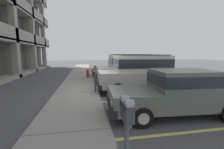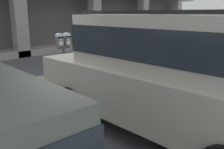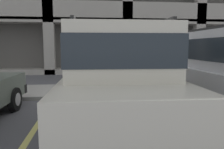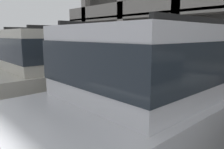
# 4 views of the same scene
# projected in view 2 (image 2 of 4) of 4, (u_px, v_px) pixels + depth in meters

# --- Properties ---
(ground_plane) EXTENTS (80.00, 80.00, 0.10)m
(ground_plane) POSITION_uv_depth(u_px,v_px,m) (77.00, 104.00, 5.77)
(ground_plane) COLOR #4C4C51
(sidewalk) EXTENTS (40.00, 2.20, 0.12)m
(sidewalk) POSITION_uv_depth(u_px,v_px,m) (47.00, 88.00, 6.63)
(sidewalk) COLOR gray
(sidewalk) RESTS_ON ground_plane
(parking_stall_lines) EXTENTS (11.75, 4.80, 0.01)m
(parking_stall_lines) POSITION_uv_depth(u_px,v_px,m) (164.00, 101.00, 5.82)
(parking_stall_lines) COLOR #DBD16B
(parking_stall_lines) RESTS_ON ground_plane
(silver_suv) EXTENTS (2.11, 4.83, 2.03)m
(silver_suv) POSITION_uv_depth(u_px,v_px,m) (166.00, 70.00, 4.09)
(silver_suv) COLOR beige
(silver_suv) RESTS_ON ground_plane
(parking_meter_near) EXTENTS (0.35, 0.12, 1.45)m
(parking_meter_near) POSITION_uv_depth(u_px,v_px,m) (64.00, 49.00, 5.66)
(parking_meter_near) COLOR #47474C
(parking_meter_near) RESTS_ON sidewalk
(fire_hydrant) EXTENTS (0.30, 0.30, 0.70)m
(fire_hydrant) POSITION_uv_depth(u_px,v_px,m) (165.00, 55.00, 9.31)
(fire_hydrant) COLOR red
(fire_hydrant) RESTS_ON sidewalk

